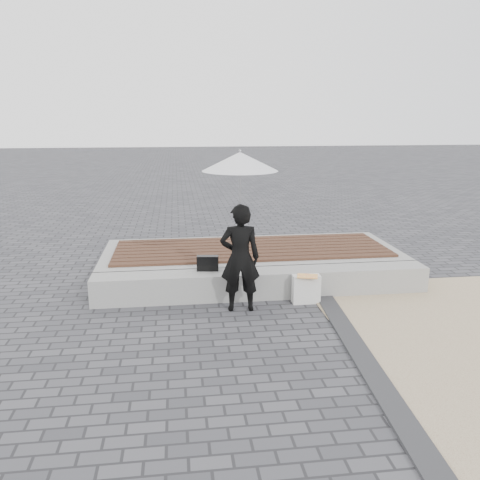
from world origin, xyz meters
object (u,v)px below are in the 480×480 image
Objects in this scene: parasol at (240,162)px; handbag at (208,263)px; canvas_tote at (306,289)px; seating_ledge at (263,283)px; woman at (240,258)px.

parasol is 4.01× the size of handbag.
canvas_tote is (0.98, 0.14, -1.84)m from parasol.
seating_ledge is 0.85m from woman.
parasol is 2.09m from canvas_tote.
seating_ledge is 0.67m from canvas_tote.
woman is (-0.41, -0.50, 0.55)m from seating_ledge.
parasol is at bearing -171.21° from canvas_tote.
seating_ledge is 3.92× the size of parasol.
seating_ledge is 0.88m from handbag.
handbag is 0.77× the size of canvas_tote.
woman reaches higher than seating_ledge.
canvas_tote is at bearing -32.48° from seating_ledge.
canvas_tote is at bearing 8.12° from parasol.
canvas_tote is at bearing -168.23° from woman.
woman is at bearing -48.82° from handbag.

